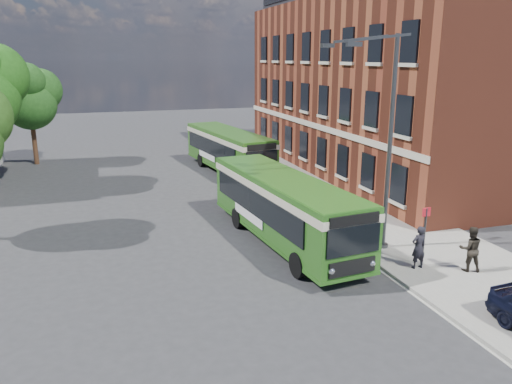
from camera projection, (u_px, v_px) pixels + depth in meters
name	position (u px, v px, depth m)	size (l,w,h in m)	color
ground	(255.00, 247.00, 21.98)	(120.00, 120.00, 0.00)	#2C2C2F
pavement	(322.00, 189.00, 31.38)	(6.00, 48.00, 0.15)	gray
kerb_line	(276.00, 194.00, 30.49)	(0.12, 48.00, 0.01)	beige
brick_office	(391.00, 74.00, 35.33)	(12.10, 26.00, 14.20)	brown
street_lamp	(382.00, 141.00, 20.32)	(2.96, 2.38, 9.00)	#35373A
bus_stop_sign	(425.00, 233.00, 19.39)	(0.35, 0.08, 2.52)	#35373A
bus_front	(284.00, 203.00, 22.16)	(3.60, 11.19, 3.02)	#285E1A
bus_rear	(228.00, 147.00, 35.92)	(4.02, 11.20, 3.02)	#285A17
pedestrian_a	(419.00, 247.00, 19.25)	(0.63, 0.41, 1.72)	black
pedestrian_b	(470.00, 249.00, 19.01)	(0.86, 0.67, 1.78)	black
tree_right	(30.00, 96.00, 37.70)	(4.59, 4.36, 7.75)	#362013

